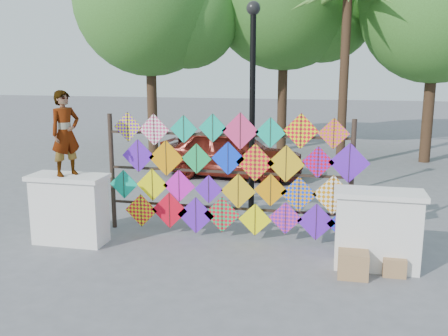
{
  "coord_description": "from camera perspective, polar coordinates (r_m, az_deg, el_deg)",
  "views": [
    {
      "loc": [
        1.94,
        -8.15,
        3.23
      ],
      "look_at": [
        0.01,
        0.6,
        1.37
      ],
      "focal_mm": 40.0,
      "sensor_mm": 36.0,
      "label": 1
    }
  ],
  "objects": [
    {
      "name": "ground",
      "position": [
        8.97,
        -0.92,
        -9.35
      ],
      "size": [
        80.0,
        80.0,
        0.0
      ],
      "primitive_type": "plane",
      "color": "slate",
      "rests_on": "ground"
    },
    {
      "name": "sedan",
      "position": [
        14.5,
        0.86,
        1.74
      ],
      "size": [
        4.35,
        2.18,
        1.42
      ],
      "primitive_type": "imported",
      "rotation": [
        0.0,
        0.0,
        1.45
      ],
      "color": "#611810",
      "rests_on": "ground"
    },
    {
      "name": "parapet_right",
      "position": [
        8.39,
        17.11,
        -6.7
      ],
      "size": [
        1.4,
        0.65,
        1.28
      ],
      "color": "white",
      "rests_on": "ground"
    },
    {
      "name": "kite_rack",
      "position": [
        9.28,
        0.85,
        -0.95
      ],
      "size": [
        4.95,
        0.24,
        2.39
      ],
      "color": "black",
      "rests_on": "ground"
    },
    {
      "name": "tree_west",
      "position": [
        18.43,
        -8.22,
        18.33
      ],
      "size": [
        5.85,
        5.2,
        8.01
      ],
      "color": "#42281C",
      "rests_on": "ground"
    },
    {
      "name": "lamppost",
      "position": [
        10.29,
        3.27,
        8.73
      ],
      "size": [
        0.28,
        0.28,
        4.46
      ],
      "color": "black",
      "rests_on": "ground"
    },
    {
      "name": "palm_tree",
      "position": [
        16.24,
        13.91,
        17.5
      ],
      "size": [
        3.62,
        3.62,
        5.83
      ],
      "color": "#42281C",
      "rests_on": "ground"
    },
    {
      "name": "vendor_woman",
      "position": [
        9.27,
        -17.67,
        3.8
      ],
      "size": [
        0.59,
        0.66,
        1.51
      ],
      "primitive_type": "imported",
      "rotation": [
        0.0,
        0.0,
        1.04
      ],
      "color": "#99999E",
      "rests_on": "parapet_left"
    },
    {
      "name": "cardboard_box_far",
      "position": [
        8.37,
        18.84,
        -10.54
      ],
      "size": [
        0.35,
        0.32,
        0.29
      ],
      "primitive_type": "cube",
      "color": "#A87C51",
      "rests_on": "ground"
    },
    {
      "name": "tree_east",
      "position": [
        18.04,
        23.41,
        16.4
      ],
      "size": [
        5.4,
        4.8,
        7.42
      ],
      "color": "#42281C",
      "rests_on": "ground"
    },
    {
      "name": "parapet_left",
      "position": [
        9.56,
        -17.23,
        -4.46
      ],
      "size": [
        1.4,
        0.65,
        1.28
      ],
      "color": "white",
      "rests_on": "ground"
    },
    {
      "name": "cardboard_box_near",
      "position": [
        8.1,
        14.53,
        -10.59
      ],
      "size": [
        0.46,
        0.41,
        0.41
      ],
      "primitive_type": "cube",
      "color": "#A87C51",
      "rests_on": "ground"
    }
  ]
}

